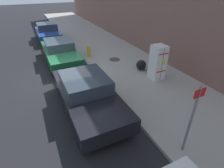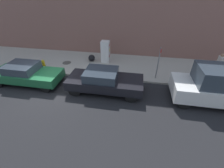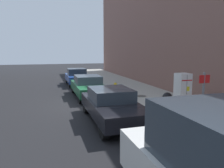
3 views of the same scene
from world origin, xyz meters
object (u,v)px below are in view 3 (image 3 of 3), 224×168
street_sign_post (203,104)px  parked_sedan_dark (112,105)px  discarded_refrigerator (182,90)px  parked_hatchback_blue (77,77)px  parked_sedan_green (88,86)px  fire_hydrant (115,88)px  trash_bag (167,97)px

street_sign_post → parked_sedan_dark: bearing=-60.2°
discarded_refrigerator → parked_sedan_dark: discarded_refrigerator is taller
parked_hatchback_blue → parked_sedan_green: bearing=90.0°
fire_hydrant → trash_bag: fire_hydrant is taller
discarded_refrigerator → trash_bag: bearing=-83.8°
street_sign_post → trash_bag: size_ratio=3.98×
fire_hydrant → parked_sedan_green: (1.80, -0.14, 0.19)m
discarded_refrigerator → parked_hatchback_blue: bearing=-68.1°
discarded_refrigerator → parked_sedan_dark: 4.04m
street_sign_post → parked_hatchback_blue: size_ratio=0.57×
fire_hydrant → trash_bag: 3.79m
trash_bag → parked_sedan_dark: bearing=26.9°
discarded_refrigerator → parked_sedan_green: (3.96, -4.52, -0.29)m
trash_bag → fire_hydrant: bearing=-57.5°
parked_hatchback_blue → parked_sedan_dark: size_ratio=0.86×
fire_hydrant → parked_sedan_green: bearing=-4.6°
street_sign_post → parked_sedan_dark: 3.81m
trash_bag → parked_hatchback_blue: size_ratio=0.14×
parked_hatchback_blue → parked_sedan_green: 5.35m
trash_bag → parked_hatchback_blue: (3.83, -8.69, 0.32)m
fire_hydrant → parked_hatchback_blue: bearing=-71.9°
discarded_refrigerator → parked_hatchback_blue: 10.64m
trash_bag → parked_sedan_dark: (3.83, 1.94, 0.33)m
street_sign_post → parked_hatchback_blue: street_sign_post is taller
discarded_refrigerator → street_sign_post: bearing=62.4°
fire_hydrant → parked_sedan_green: 1.81m
parked_sedan_green → parked_hatchback_blue: bearing=-90.0°
trash_bag → parked_sedan_dark: size_ratio=0.12×
fire_hydrant → parked_sedan_dark: 5.45m
fire_hydrant → parked_sedan_green: parked_sedan_green is taller
trash_bag → parked_sedan_green: size_ratio=0.12×
parked_sedan_dark → parked_sedan_green: bearing=-90.0°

